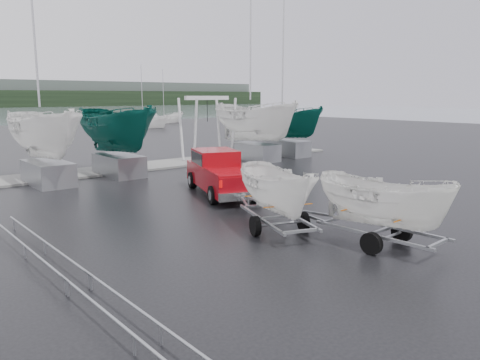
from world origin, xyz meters
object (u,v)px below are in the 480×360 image
trailer_hitched (278,150)px  trailer_parked (385,157)px  boat_hoist (207,119)px  pickup_truck (220,171)px

trailer_hitched → trailer_parked: bearing=-46.7°
trailer_parked → boat_hoist: trailer_parked is taller
pickup_truck → boat_hoist: bearing=77.7°
trailer_hitched → boat_hoist: trailer_hitched is taller
pickup_truck → trailer_hitched: 6.39m
trailer_hitched → boat_hoist: 16.47m
trailer_hitched → trailer_parked: (1.19, -2.89, -0.04)m
pickup_truck → trailer_parked: trailer_parked is taller
trailer_hitched → boat_hoist: (7.89, 14.45, 0.12)m
trailer_parked → boat_hoist: size_ratio=1.11×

